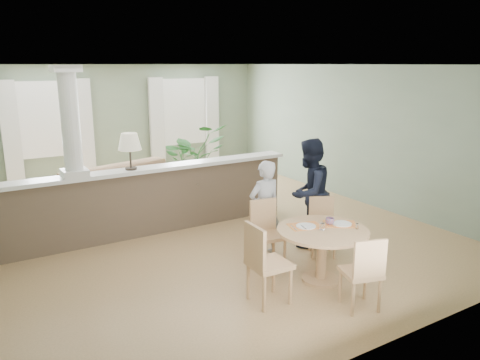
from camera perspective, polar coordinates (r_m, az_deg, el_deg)
ground at (r=8.01m, az=-5.06°, el=-5.88°), size 8.00×8.00×0.00m
room_shell at (r=8.14m, az=-7.52°, el=7.51°), size 7.02×8.02×2.71m
pony_wall at (r=7.61m, az=-12.51°, el=-1.64°), size 5.32×0.38×2.70m
sofa at (r=9.09m, az=-13.56°, el=-1.05°), size 3.04×1.82×0.83m
houseplant at (r=9.91m, az=-5.74°, el=2.53°), size 1.50×1.34×1.51m
dining_table at (r=6.04m, az=10.02°, el=-7.17°), size 1.15×1.15×0.79m
chair_far_boy at (r=6.45m, az=3.22°, el=-6.09°), size 0.47×0.47×0.91m
chair_far_man at (r=6.92m, az=9.98°, el=-5.20°), size 0.52×0.52×0.84m
chair_near at (r=5.46m, az=14.88°, el=-10.60°), size 0.50×0.50×0.88m
chair_side at (r=5.42m, az=2.92°, el=-9.74°), size 0.46×0.46×0.97m
child_person at (r=6.69m, az=3.02°, el=-3.52°), size 0.52×0.35×1.40m
man_person at (r=7.10m, az=8.37°, el=-1.59°), size 0.97×0.87×1.65m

